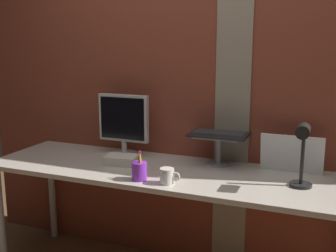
# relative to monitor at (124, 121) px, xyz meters

# --- Properties ---
(brick_wall_back) EXTENTS (3.47, 0.15, 2.60)m
(brick_wall_back) POSITION_rel_monitor_xyz_m (0.52, 0.18, 0.30)
(brick_wall_back) COLOR brown
(brick_wall_back) RESTS_ON ground_plane
(desk) EXTENTS (2.22, 0.67, 0.77)m
(desk) POSITION_rel_monitor_xyz_m (0.37, -0.21, -0.30)
(desk) COLOR beige
(desk) RESTS_ON ground_plane
(monitor) EXTENTS (0.36, 0.18, 0.41)m
(monitor) POSITION_rel_monitor_xyz_m (0.00, 0.00, 0.00)
(monitor) COLOR silver
(monitor) RESTS_ON desk
(laptop_stand) EXTENTS (0.28, 0.22, 0.19)m
(laptop_stand) POSITION_rel_monitor_xyz_m (0.67, 0.00, -0.10)
(laptop_stand) COLOR gray
(laptop_stand) RESTS_ON desk
(laptop) EXTENTS (0.36, 0.30, 0.22)m
(laptop) POSITION_rel_monitor_xyz_m (0.67, 0.07, 0.02)
(laptop) COLOR black
(laptop) RESTS_ON laptop_stand
(whiteboard_panel) EXTENTS (0.36, 0.05, 0.23)m
(whiteboard_panel) POSITION_rel_monitor_xyz_m (1.11, 0.02, -0.12)
(whiteboard_panel) COLOR white
(whiteboard_panel) RESTS_ON desk
(desk_lamp) EXTENTS (0.12, 0.20, 0.36)m
(desk_lamp) POSITION_rel_monitor_xyz_m (1.18, -0.27, -0.01)
(desk_lamp) COLOR black
(desk_lamp) RESTS_ON desk
(pen_cup) EXTENTS (0.08, 0.08, 0.17)m
(pen_cup) POSITION_rel_monitor_xyz_m (0.33, -0.44, -0.18)
(pen_cup) COLOR purple
(pen_cup) RESTS_ON desk
(coffee_mug) EXTENTS (0.12, 0.08, 0.09)m
(coffee_mug) POSITION_rel_monitor_xyz_m (0.50, -0.44, -0.19)
(coffee_mug) COLOR silver
(coffee_mug) RESTS_ON desk
(paper_clutter_stack) EXTENTS (0.22, 0.17, 0.06)m
(paper_clutter_stack) POSITION_rel_monitor_xyz_m (0.09, -0.21, -0.20)
(paper_clutter_stack) COLOR silver
(paper_clutter_stack) RESTS_ON desk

